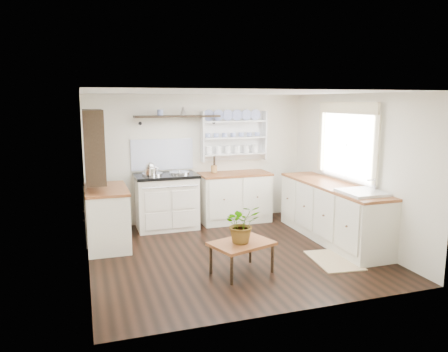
{
  "coord_description": "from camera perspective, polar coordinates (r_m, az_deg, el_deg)",
  "views": [
    {
      "loc": [
        -2.01,
        -5.74,
        2.2
      ],
      "look_at": [
        -0.05,
        0.25,
        1.1
      ],
      "focal_mm": 35.0,
      "sensor_mm": 36.0,
      "label": 1
    }
  ],
  "objects": [
    {
      "name": "left_shelving",
      "position": [
        6.67,
        -16.64,
        3.9
      ],
      "size": [
        0.28,
        0.8,
        1.05
      ],
      "primitive_type": "cube",
      "color": "black",
      "rests_on": "wall_left"
    },
    {
      "name": "ceiling",
      "position": [
        6.08,
        1.18,
        10.85
      ],
      "size": [
        4.0,
        3.8,
        0.01
      ],
      "primitive_type": "cube",
      "color": "white",
      "rests_on": "wall_back"
    },
    {
      "name": "right_cabinets",
      "position": [
        7.13,
        13.9,
        -4.52
      ],
      "size": [
        0.62,
        2.43,
        0.9
      ],
      "color": "silver",
      "rests_on": "floor"
    },
    {
      "name": "plate_rack",
      "position": [
        8.08,
        1.14,
        5.32
      ],
      "size": [
        1.2,
        0.22,
        0.9
      ],
      "color": "white",
      "rests_on": "wall_back"
    },
    {
      "name": "potted_plant",
      "position": [
        5.55,
        2.36,
        -6.22
      ],
      "size": [
        0.45,
        0.39,
        0.49
      ],
      "primitive_type": "imported",
      "rotation": [
        0.0,
        0.0,
        -0.02
      ],
      "color": "#3F7233",
      "rests_on": "center_table"
    },
    {
      "name": "window",
      "position": [
        7.12,
        15.76,
        4.41
      ],
      "size": [
        0.08,
        1.55,
        1.22
      ],
      "color": "white",
      "rests_on": "wall_right"
    },
    {
      "name": "back_cabinets",
      "position": [
        7.98,
        1.4,
        -2.7
      ],
      "size": [
        1.27,
        0.63,
        0.9
      ],
      "color": "silver",
      "rests_on": "floor"
    },
    {
      "name": "wall_back",
      "position": [
        7.96,
        -3.38,
        2.31
      ],
      "size": [
        4.0,
        0.02,
        2.3
      ],
      "primitive_type": "cube",
      "color": "silver",
      "rests_on": "ground"
    },
    {
      "name": "wall_right",
      "position": [
        7.08,
        16.62,
        0.95
      ],
      "size": [
        0.02,
        3.8,
        2.3
      ],
      "primitive_type": "cube",
      "color": "silver",
      "rests_on": "ground"
    },
    {
      "name": "kettle",
      "position": [
        7.35,
        -9.59,
        0.77
      ],
      "size": [
        0.2,
        0.2,
        0.24
      ],
      "primitive_type": null,
      "color": "silver",
      "rests_on": "aga_cooker"
    },
    {
      "name": "belfast_sink",
      "position": [
        6.45,
        17.55,
        -3.1
      ],
      "size": [
        0.55,
        0.6,
        0.45
      ],
      "color": "white",
      "rests_on": "right_cabinets"
    },
    {
      "name": "center_table",
      "position": [
        5.64,
        2.34,
        -9.08
      ],
      "size": [
        0.89,
        0.75,
        0.41
      ],
      "rotation": [
        0.0,
        0.0,
        0.32
      ],
      "color": "brown",
      "rests_on": "floor"
    },
    {
      "name": "aga_cooker",
      "position": [
        7.62,
        -7.52,
        -3.21
      ],
      "size": [
        1.06,
        0.74,
        0.98
      ],
      "color": "white",
      "rests_on": "floor"
    },
    {
      "name": "high_shelf",
      "position": [
        7.69,
        -6.11,
        7.67
      ],
      "size": [
        1.5,
        0.29,
        0.16
      ],
      "color": "black",
      "rests_on": "wall_back"
    },
    {
      "name": "wall_left",
      "position": [
        5.83,
        -17.75,
        -0.94
      ],
      "size": [
        0.02,
        3.8,
        2.3
      ],
      "primitive_type": "cube",
      "color": "silver",
      "rests_on": "ground"
    },
    {
      "name": "floor_rug",
      "position": [
        6.34,
        14.12,
        -10.63
      ],
      "size": [
        0.64,
        0.9,
        0.02
      ],
      "primitive_type": "cube",
      "rotation": [
        0.0,
        0.0,
        -0.11
      ],
      "color": "#9D815B",
      "rests_on": "floor"
    },
    {
      "name": "utensil_crock",
      "position": [
        7.84,
        -1.31,
        0.91
      ],
      "size": [
        0.11,
        0.11,
        0.13
      ],
      "primitive_type": "cylinder",
      "color": "#A2713B",
      "rests_on": "back_cabinets"
    },
    {
      "name": "left_cabinets",
      "position": [
        6.87,
        -15.03,
        -5.12
      ],
      "size": [
        0.62,
        1.13,
        0.9
      ],
      "color": "silver",
      "rests_on": "floor"
    },
    {
      "name": "floor",
      "position": [
        6.46,
        1.11,
        -10.0
      ],
      "size": [
        4.0,
        3.8,
        0.01
      ],
      "primitive_type": "cube",
      "color": "black",
      "rests_on": "ground"
    }
  ]
}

